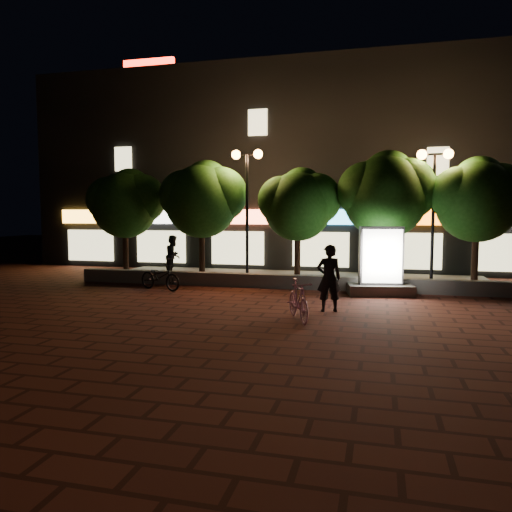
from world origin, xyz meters
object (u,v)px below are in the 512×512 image
(tree_right, at_px, (387,192))
(scooter_parked, at_px, (160,276))
(pedestrian, at_px, (173,255))
(street_lamp_left, at_px, (247,181))
(scooter_pink, at_px, (298,300))
(tree_left, at_px, (203,197))
(ad_kiosk, at_px, (381,267))
(tree_far_left, at_px, (126,201))
(tree_far_right, at_px, (479,196))
(rider, at_px, (329,278))
(tree_mid, at_px, (299,202))
(street_lamp_right, at_px, (434,182))

(tree_right, distance_m, scooter_parked, 8.96)
(tree_right, xyz_separation_m, pedestrian, (-8.82, 0.35, -2.61))
(street_lamp_left, xyz_separation_m, scooter_pink, (3.13, -6.49, -3.49))
(tree_left, distance_m, ad_kiosk, 7.85)
(tree_far_left, xyz_separation_m, ad_kiosk, (10.63, -2.12, -2.35))
(tree_left, distance_m, scooter_parked, 4.22)
(tree_far_right, distance_m, rider, 7.60)
(tree_far_left, distance_m, tree_far_right, 14.00)
(scooter_pink, relative_size, rider, 0.94)
(scooter_pink, bearing_deg, ad_kiosk, 41.80)
(tree_mid, bearing_deg, rider, -72.29)
(tree_left, height_order, street_lamp_left, street_lamp_left)
(street_lamp_left, distance_m, scooter_pink, 8.01)
(tree_far_right, relative_size, scooter_pink, 2.68)
(scooter_pink, xyz_separation_m, pedestrian, (-6.59, 7.10, 0.42))
(tree_left, xyz_separation_m, scooter_pink, (5.07, -6.75, -2.91))
(tree_far_left, relative_size, street_lamp_right, 0.93)
(street_lamp_right, bearing_deg, tree_far_right, 9.61)
(tree_mid, bearing_deg, scooter_pink, -80.93)
(scooter_pink, distance_m, rider, 1.57)
(tree_right, xyz_separation_m, scooter_pink, (-2.23, -6.75, -3.03))
(tree_right, relative_size, ad_kiosk, 2.18)
(tree_far_right, xyz_separation_m, ad_kiosk, (-3.37, -2.12, -2.43))
(street_lamp_right, bearing_deg, ad_kiosk, -134.38)
(tree_far_right, bearing_deg, tree_far_left, -180.00)
(tree_left, xyz_separation_m, tree_mid, (4.00, -0.00, -0.23))
(tree_far_left, distance_m, street_lamp_left, 5.50)
(ad_kiosk, bearing_deg, street_lamp_left, 160.34)
(tree_mid, xyz_separation_m, ad_kiosk, (3.14, -2.12, -2.28))
(tree_far_left, distance_m, scooter_pink, 11.26)
(tree_far_right, relative_size, rider, 2.51)
(street_lamp_right, distance_m, pedestrian, 10.89)
(tree_mid, xyz_separation_m, scooter_pink, (1.08, -6.75, -2.68))
(street_lamp_right, distance_m, scooter_parked, 10.47)
(tree_left, distance_m, scooter_pink, 8.93)
(tree_mid, xyz_separation_m, pedestrian, (-5.51, 0.35, -2.26))
(tree_far_right, relative_size, street_lamp_left, 0.92)
(tree_far_right, xyz_separation_m, scooter_parked, (-11.08, -2.97, -2.87))
(tree_right, distance_m, pedestrian, 9.20)
(scooter_pink, distance_m, scooter_parked, 6.80)
(tree_far_left, height_order, scooter_parked, tree_far_left)
(ad_kiosk, xyz_separation_m, scooter_parked, (-7.71, -0.85, -0.44))
(tree_far_right, distance_m, scooter_pink, 9.11)
(tree_left, relative_size, rider, 2.58)
(street_lamp_left, bearing_deg, pedestrian, 169.99)
(ad_kiosk, xyz_separation_m, pedestrian, (-8.65, 2.46, 0.02))
(tree_left, xyz_separation_m, street_lamp_right, (8.95, -0.26, 0.45))
(rider, distance_m, pedestrian, 9.23)
(rider, bearing_deg, scooter_parked, -38.07)
(tree_right, height_order, street_lamp_right, tree_right)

